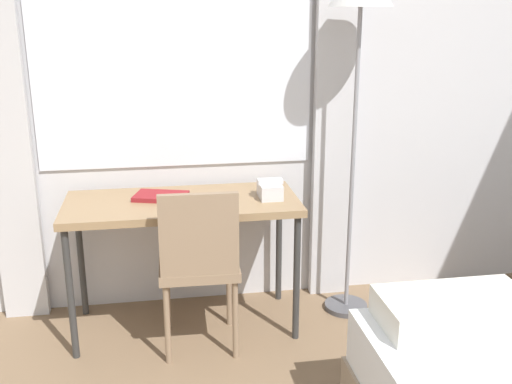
% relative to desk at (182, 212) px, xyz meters
% --- Properties ---
extents(wall_back_with_window, '(5.27, 0.13, 2.70)m').
position_rel_desk_xyz_m(wall_back_with_window, '(0.43, 0.35, 0.68)').
color(wall_back_with_window, silver).
rests_on(wall_back_with_window, ground_plane).
extents(desk, '(1.23, 0.55, 0.74)m').
position_rel_desk_xyz_m(desk, '(0.00, 0.00, 0.00)').
color(desk, '#937551').
rests_on(desk, ground_plane).
extents(desk_chair, '(0.41, 0.41, 0.89)m').
position_rel_desk_xyz_m(desk_chair, '(0.06, -0.26, -0.16)').
color(desk_chair, '#8C7259').
rests_on(desk_chair, ground_plane).
extents(standing_lamp, '(0.33, 0.33, 1.98)m').
position_rel_desk_xyz_m(standing_lamp, '(0.95, 0.04, 1.03)').
color(standing_lamp, '#4C4C51').
rests_on(standing_lamp, ground_plane).
extents(telephone, '(0.13, 0.17, 0.10)m').
position_rel_desk_xyz_m(telephone, '(0.47, -0.03, 0.11)').
color(telephone, silver).
rests_on(telephone, desk).
extents(book, '(0.31, 0.25, 0.02)m').
position_rel_desk_xyz_m(book, '(-0.11, 0.05, 0.08)').
color(book, maroon).
rests_on(book, desk).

